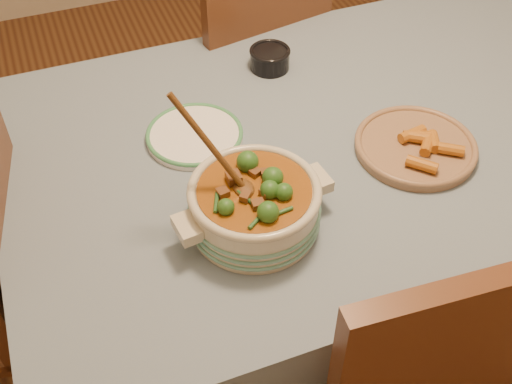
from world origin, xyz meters
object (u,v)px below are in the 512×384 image
Objects in this scene: white_plate at (195,135)px; chair_far at (251,71)px; condiment_bowl at (270,58)px; fried_plate at (416,145)px; dining_table at (337,158)px; stew_casserole at (254,203)px.

chair_far is at bearing 56.85° from white_plate.
chair_far is at bearing 79.38° from condiment_bowl.
condiment_bowl is at bearing 113.83° from fried_plate.
white_plate is at bearing 163.35° from dining_table.
white_plate is at bearing 154.19° from fried_plate.
fried_plate is at bearing -43.86° from dining_table.
white_plate is 2.16× the size of condiment_bowl.
condiment_bowl is at bearing 101.26° from dining_table.
white_plate is at bearing 96.34° from stew_casserole.
condiment_bowl reaches higher than dining_table.
condiment_bowl reaches higher than white_plate.
chair_far is (0.31, 0.85, -0.30)m from stew_casserole.
fried_plate is at bearing 89.92° from chair_far.
dining_table is 0.64m from chair_far.
stew_casserole is 0.38× the size of chair_far.
white_plate is (-0.35, 0.10, 0.10)m from dining_table.
dining_table is 0.38m from white_plate.
condiment_bowl is 0.34× the size of fried_plate.
stew_casserole reaches higher than chair_far.
dining_table is 0.22m from fried_plate.
fried_plate is (0.13, -0.13, 0.11)m from dining_table.
fried_plate is at bearing -25.81° from white_plate.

